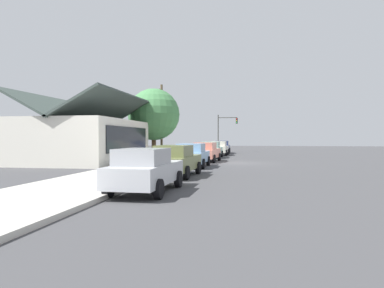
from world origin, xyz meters
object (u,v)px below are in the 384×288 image
at_px(shade_tree, 154,115).
at_px(traffic_light_main, 226,127).
at_px(car_navy, 222,147).
at_px(car_olive, 176,160).
at_px(car_coral, 206,152).
at_px(car_seafoam, 211,150).
at_px(car_ivory, 219,148).
at_px(utility_pole_wooden, 162,119).
at_px(fire_hydrant_red, 143,168).
at_px(car_skyblue, 192,155).
at_px(car_silver, 146,170).

height_order(shade_tree, traffic_light_main, shade_tree).
bearing_deg(car_navy, car_olive, 178.39).
height_order(car_coral, car_seafoam, same).
bearing_deg(car_navy, car_coral, 178.66).
height_order(car_ivory, utility_pole_wooden, utility_pole_wooden).
distance_m(shade_tree, traffic_light_main, 16.80).
xyz_separation_m(car_seafoam, utility_pole_wooden, (1.29, 5.36, 3.11)).
distance_m(car_olive, utility_pole_wooden, 19.18).
relative_size(traffic_light_main, fire_hydrant_red, 7.32).
height_order(car_coral, shade_tree, shade_tree).
xyz_separation_m(car_ivory, shade_tree, (-5.76, 5.93, 3.46)).
relative_size(car_seafoam, fire_hydrant_red, 6.86).
relative_size(car_skyblue, car_coral, 0.96).
bearing_deg(utility_pole_wooden, shade_tree, 169.67).
height_order(car_silver, car_ivory, same).
bearing_deg(car_silver, traffic_light_main, 0.94).
relative_size(car_ivory, car_navy, 0.99).
bearing_deg(fire_hydrant_red, car_coral, -7.38).
xyz_separation_m(traffic_light_main, utility_pole_wooden, (-13.88, 5.66, 0.44)).
distance_m(car_skyblue, fire_hydrant_red, 6.69).
bearing_deg(utility_pole_wooden, car_seafoam, -103.54).
xyz_separation_m(traffic_light_main, fire_hydrant_red, (-32.88, 1.66, -2.99)).
bearing_deg(utility_pole_wooden, car_ivory, -54.76).
height_order(car_silver, car_olive, same).
bearing_deg(traffic_light_main, car_coral, 179.73).
bearing_deg(utility_pole_wooden, car_coral, -141.35).
distance_m(car_olive, fire_hydrant_red, 1.71).
bearing_deg(car_olive, fire_hydrant_red, 124.16).
bearing_deg(car_coral, traffic_light_main, 3.00).
bearing_deg(car_silver, car_coral, 0.97).
bearing_deg(car_olive, car_ivory, 2.39).
bearing_deg(car_seafoam, car_coral, -177.44).
xyz_separation_m(car_seafoam, car_ivory, (5.24, -0.24, -0.00)).
relative_size(car_navy, utility_pole_wooden, 0.60).
distance_m(car_navy, fire_hydrant_red, 28.27).
bearing_deg(car_silver, car_navy, 1.08).
bearing_deg(car_ivory, car_silver, -179.56).
relative_size(car_coral, shade_tree, 0.68).
bearing_deg(car_ivory, traffic_light_main, 0.29).
relative_size(car_olive, car_navy, 1.03).
bearing_deg(car_coral, car_skyblue, -179.28).
height_order(car_olive, fire_hydrant_red, car_olive).
bearing_deg(fire_hydrant_red, car_ivory, -3.98).
xyz_separation_m(car_silver, fire_hydrant_red, (4.48, 1.50, -0.32)).
xyz_separation_m(car_silver, shade_tree, (21.68, 5.82, 3.46)).
relative_size(car_silver, car_skyblue, 1.01).
relative_size(car_coral, fire_hydrant_red, 6.60).
bearing_deg(fire_hydrant_red, car_olive, -58.65).
relative_size(car_olive, car_coral, 0.99).
bearing_deg(car_coral, utility_pole_wooden, 41.92).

